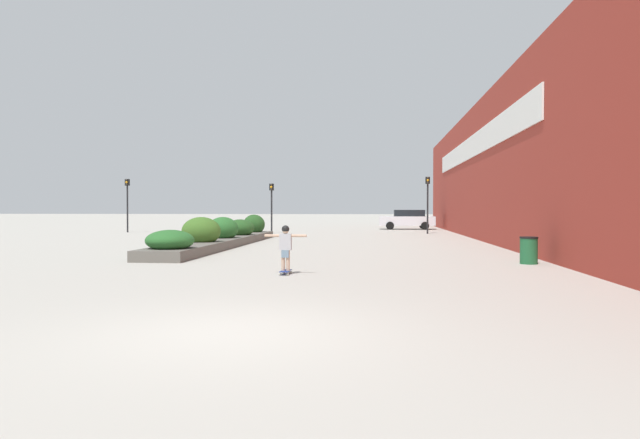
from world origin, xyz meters
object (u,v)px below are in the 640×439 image
car_center_left (407,219)px  traffic_light_right (428,195)px  skateboarder (286,243)px  car_leftmost (538,221)px  traffic_light_left (272,199)px  trash_bin (529,250)px  traffic_light_far_left (127,196)px  skateboard (286,272)px

car_center_left → traffic_light_right: 7.95m
skateboarder → car_leftmost: 32.19m
car_center_left → traffic_light_left: size_ratio=1.31×
skateboarder → car_leftmost: (14.02, 28.98, -0.04)m
car_leftmost → car_center_left: size_ratio=1.01×
trash_bin → car_leftmost: size_ratio=0.19×
traffic_light_far_left → car_center_left: bearing=21.1°
trash_bin → traffic_light_far_left: bearing=136.9°
car_center_left → skateboarder: bearing=171.4°
traffic_light_left → car_center_left: bearing=40.8°
traffic_light_left → traffic_light_far_left: (-10.17, 0.55, 0.23)m
trash_bin → traffic_light_right: traffic_light_right is taller
car_center_left → car_leftmost: bearing=-102.6°
traffic_light_right → traffic_light_far_left: 20.38m
skateboarder → car_center_left: 31.41m
car_center_left → traffic_light_left: (-9.32, -8.06, 1.46)m
car_leftmost → traffic_light_left: 19.66m
skateboarder → car_leftmost: bearing=65.7°
traffic_light_left → traffic_light_far_left: size_ratio=0.90×
car_leftmost → trash_bin: bearing=164.2°
traffic_light_far_left → car_leftmost: bearing=10.7°
traffic_light_far_left → skateboarder: bearing=-57.8°
trash_bin → traffic_light_left: traffic_light_left is taller
car_leftmost → traffic_light_right: size_ratio=1.17×
car_center_left → traffic_light_right: traffic_light_right is taller
skateboard → trash_bin: size_ratio=0.78×
skateboard → trash_bin: (6.80, 3.36, 0.34)m
car_leftmost → skateboarder: bearing=154.2°
car_center_left → traffic_light_right: bearing=-173.4°
car_leftmost → traffic_light_far_left: bearing=100.7°
car_leftmost → car_center_left: car_center_left is taller
skateboard → car_center_left: (4.68, 31.06, 0.73)m
trash_bin → car_center_left: bearing=94.4°
traffic_light_left → traffic_light_right: traffic_light_right is taller
skateboarder → car_leftmost: size_ratio=0.26×
traffic_light_right → traffic_light_far_left: (-20.38, 0.20, -0.02)m
skateboarder → trash_bin: 7.59m
car_leftmost → traffic_light_far_left: 29.39m
traffic_light_left → traffic_light_far_left: bearing=176.9°
car_leftmost → traffic_light_right: traffic_light_right is taller
trash_bin → traffic_light_left: size_ratio=0.25×
skateboarder → traffic_light_far_left: (-14.81, 23.55, 1.70)m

